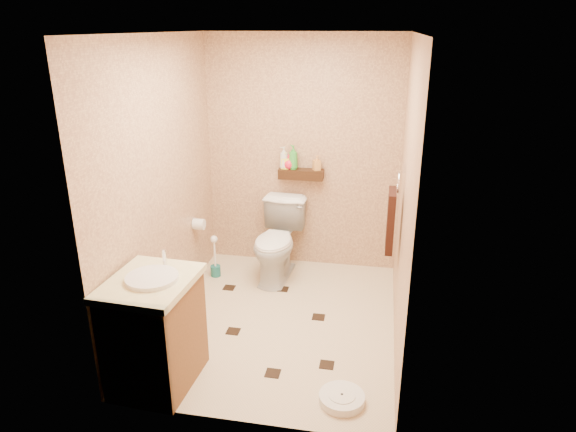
# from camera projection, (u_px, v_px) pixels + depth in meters

# --- Properties ---
(ground) EXTENTS (2.50, 2.50, 0.00)m
(ground) POSITION_uv_depth(u_px,v_px,m) (279.00, 321.00, 4.53)
(ground) COLOR beige
(ground) RESTS_ON ground
(wall_back) EXTENTS (2.00, 0.04, 2.40)m
(wall_back) POSITION_uv_depth(u_px,v_px,m) (302.00, 155.00, 5.27)
(wall_back) COLOR tan
(wall_back) RESTS_ON ground
(wall_front) EXTENTS (2.00, 0.04, 2.40)m
(wall_front) POSITION_uv_depth(u_px,v_px,m) (234.00, 256.00, 2.96)
(wall_front) COLOR tan
(wall_front) RESTS_ON ground
(wall_left) EXTENTS (0.04, 2.50, 2.40)m
(wall_left) POSITION_uv_depth(u_px,v_px,m) (161.00, 185.00, 4.29)
(wall_left) COLOR tan
(wall_left) RESTS_ON ground
(wall_right) EXTENTS (0.04, 2.50, 2.40)m
(wall_right) POSITION_uv_depth(u_px,v_px,m) (405.00, 199.00, 3.94)
(wall_right) COLOR tan
(wall_right) RESTS_ON ground
(ceiling) EXTENTS (2.00, 2.50, 0.02)m
(ceiling) POSITION_uv_depth(u_px,v_px,m) (277.00, 33.00, 3.70)
(ceiling) COLOR white
(ceiling) RESTS_ON wall_back
(wall_shelf) EXTENTS (0.46, 0.14, 0.10)m
(wall_shelf) POSITION_uv_depth(u_px,v_px,m) (301.00, 174.00, 5.25)
(wall_shelf) COLOR #351D0E
(wall_shelf) RESTS_ON wall_back
(floor_accents) EXTENTS (1.21, 1.41, 0.01)m
(floor_accents) POSITION_uv_depth(u_px,v_px,m) (276.00, 323.00, 4.49)
(floor_accents) COLOR black
(floor_accents) RESTS_ON ground
(toilet) EXTENTS (0.49, 0.81, 0.79)m
(toilet) POSITION_uv_depth(u_px,v_px,m) (277.00, 241.00, 5.19)
(toilet) COLOR white
(toilet) RESTS_ON ground
(vanity) EXTENTS (0.60, 0.71, 0.96)m
(vanity) POSITION_uv_depth(u_px,v_px,m) (155.00, 330.00, 3.63)
(vanity) COLOR brown
(vanity) RESTS_ON ground
(bathroom_scale) EXTENTS (0.39, 0.39, 0.06)m
(bathroom_scale) POSITION_uv_depth(u_px,v_px,m) (342.00, 398.00, 3.55)
(bathroom_scale) COLOR white
(bathroom_scale) RESTS_ON ground
(toilet_brush) EXTENTS (0.10, 0.10, 0.45)m
(toilet_brush) POSITION_uv_depth(u_px,v_px,m) (215.00, 262.00, 5.29)
(toilet_brush) COLOR #196564
(toilet_brush) RESTS_ON ground
(towel_ring) EXTENTS (0.12, 0.30, 0.76)m
(towel_ring) POSITION_uv_depth(u_px,v_px,m) (391.00, 218.00, 4.28)
(towel_ring) COLOR silver
(towel_ring) RESTS_ON wall_right
(toilet_paper) EXTENTS (0.12, 0.11, 0.12)m
(toilet_paper) POSITION_uv_depth(u_px,v_px,m) (199.00, 224.00, 5.08)
(toilet_paper) COLOR white
(toilet_paper) RESTS_ON wall_left
(bottle_a) EXTENTS (0.12, 0.12, 0.23)m
(bottle_a) POSITION_uv_depth(u_px,v_px,m) (284.00, 158.00, 5.23)
(bottle_a) COLOR silver
(bottle_a) RESTS_ON wall_shelf
(bottle_b) EXTENTS (0.08, 0.08, 0.17)m
(bottle_b) POSITION_uv_depth(u_px,v_px,m) (285.00, 161.00, 5.24)
(bottle_b) COLOR #FFF435
(bottle_b) RESTS_ON wall_shelf
(bottle_c) EXTENTS (0.13, 0.13, 0.15)m
(bottle_c) POSITION_uv_depth(u_px,v_px,m) (289.00, 162.00, 5.23)
(bottle_c) COLOR #F31C3C
(bottle_c) RESTS_ON wall_shelf
(bottle_d) EXTENTS (0.13, 0.13, 0.25)m
(bottle_d) POSITION_uv_depth(u_px,v_px,m) (293.00, 157.00, 5.21)
(bottle_d) COLOR green
(bottle_d) RESTS_ON wall_shelf
(bottle_e) EXTENTS (0.09, 0.09, 0.15)m
(bottle_e) POSITION_uv_depth(u_px,v_px,m) (317.00, 163.00, 5.18)
(bottle_e) COLOR #D28F46
(bottle_e) RESTS_ON wall_shelf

